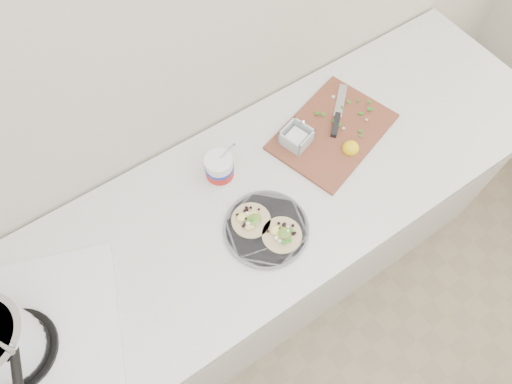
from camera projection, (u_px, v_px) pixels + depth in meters
counter at (231, 264)px, 1.82m from camera, size 2.44×0.66×0.90m
stove at (3, 346)px, 1.15m from camera, size 0.68×0.66×0.26m
taco_plate at (266, 228)px, 1.38m from camera, size 0.26×0.26×0.04m
tub at (220, 167)px, 1.43m from camera, size 0.09×0.09×0.21m
cutboard at (330, 129)px, 1.56m from camera, size 0.48×0.39×0.07m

